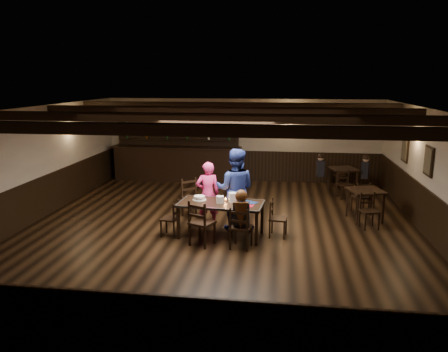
# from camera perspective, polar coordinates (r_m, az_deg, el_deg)

# --- Properties ---
(ground) EXTENTS (10.00, 10.00, 0.00)m
(ground) POSITION_cam_1_polar(r_m,az_deg,el_deg) (9.93, -0.47, -7.02)
(ground) COLOR black
(ground) RESTS_ON ground
(room_shell) EXTENTS (9.02, 10.02, 2.71)m
(room_shell) POSITION_cam_1_polar(r_m,az_deg,el_deg) (9.52, -0.40, 2.99)
(room_shell) COLOR beige
(room_shell) RESTS_ON ground
(dining_table) EXTENTS (1.87, 1.06, 0.75)m
(dining_table) POSITION_cam_1_polar(r_m,az_deg,el_deg) (9.34, -0.39, -3.88)
(dining_table) COLOR black
(dining_table) RESTS_ON ground
(chair_near_left) EXTENTS (0.57, 0.56, 0.95)m
(chair_near_left) POSITION_cam_1_polar(r_m,az_deg,el_deg) (8.85, -3.20, -5.75)
(chair_near_left) COLOR black
(chair_near_left) RESTS_ON ground
(chair_near_right) EXTENTS (0.47, 0.46, 0.87)m
(chair_near_right) POSITION_cam_1_polar(r_m,az_deg,el_deg) (8.69, 2.10, -6.43)
(chair_near_right) COLOR black
(chair_near_right) RESTS_ON ground
(chair_end_left) EXTENTS (0.38, 0.40, 0.77)m
(chair_end_left) POSITION_cam_1_polar(r_m,az_deg,el_deg) (9.48, -6.72, -5.20)
(chair_end_left) COLOR black
(chair_end_left) RESTS_ON ground
(chair_end_right) EXTENTS (0.41, 0.42, 0.81)m
(chair_end_right) POSITION_cam_1_polar(r_m,az_deg,el_deg) (9.45, 6.69, -5.11)
(chair_end_right) COLOR black
(chair_end_right) RESTS_ON ground
(chair_far_pushed) EXTENTS (0.61, 0.61, 0.95)m
(chair_far_pushed) POSITION_cam_1_polar(r_m,az_deg,el_deg) (10.76, -4.36, -2.41)
(chair_far_pushed) COLOR black
(chair_far_pushed) RESTS_ON ground
(woman_pink) EXTENTS (0.62, 0.50, 1.49)m
(woman_pink) POSITION_cam_1_polar(r_m,az_deg,el_deg) (10.06, -2.14, -2.32)
(woman_pink) COLOR #FA3995
(woman_pink) RESTS_ON ground
(man_blue) EXTENTS (0.93, 0.74, 1.84)m
(man_blue) POSITION_cam_1_polar(r_m,az_deg,el_deg) (9.75, 1.46, -1.75)
(man_blue) COLOR navy
(man_blue) RESTS_ON ground
(seated_person) EXTENTS (0.32, 0.48, 0.78)m
(seated_person) POSITION_cam_1_polar(r_m,az_deg,el_deg) (8.64, 2.26, -4.40)
(seated_person) COLOR black
(seated_person) RESTS_ON ground
(cake) EXTENTS (0.30, 0.30, 0.09)m
(cake) POSITION_cam_1_polar(r_m,az_deg,el_deg) (9.52, -3.22, -2.90)
(cake) COLOR white
(cake) RESTS_ON dining_table
(plate_stack_a) EXTENTS (0.17, 0.17, 0.16)m
(plate_stack_a) POSITION_cam_1_polar(r_m,az_deg,el_deg) (9.26, -0.51, -3.09)
(plate_stack_a) COLOR white
(plate_stack_a) RESTS_ON dining_table
(plate_stack_b) EXTENTS (0.18, 0.18, 0.21)m
(plate_stack_b) POSITION_cam_1_polar(r_m,az_deg,el_deg) (9.33, 1.16, -2.81)
(plate_stack_b) COLOR white
(plate_stack_b) RESTS_ON dining_table
(tea_light) EXTENTS (0.06, 0.06, 0.06)m
(tea_light) POSITION_cam_1_polar(r_m,az_deg,el_deg) (9.44, 0.21, -3.14)
(tea_light) COLOR #A5A8AD
(tea_light) RESTS_ON dining_table
(salt_shaker) EXTENTS (0.03, 0.03, 0.08)m
(salt_shaker) POSITION_cam_1_polar(r_m,az_deg,el_deg) (9.12, 1.92, -3.59)
(salt_shaker) COLOR silver
(salt_shaker) RESTS_ON dining_table
(pepper_shaker) EXTENTS (0.04, 0.04, 0.10)m
(pepper_shaker) POSITION_cam_1_polar(r_m,az_deg,el_deg) (9.16, 2.24, -3.47)
(pepper_shaker) COLOR #A5A8AD
(pepper_shaker) RESTS_ON dining_table
(drink_glass) EXTENTS (0.08, 0.08, 0.12)m
(drink_glass) POSITION_cam_1_polar(r_m,az_deg,el_deg) (9.33, 1.76, -3.09)
(drink_glass) COLOR silver
(drink_glass) RESTS_ON dining_table
(menu_red) EXTENTS (0.37, 0.29, 0.00)m
(menu_red) POSITION_cam_1_polar(r_m,az_deg,el_deg) (9.14, 2.84, -3.82)
(menu_red) COLOR maroon
(menu_red) RESTS_ON dining_table
(menu_blue) EXTENTS (0.41, 0.38, 0.00)m
(menu_blue) POSITION_cam_1_polar(r_m,az_deg,el_deg) (9.36, 3.29, -3.43)
(menu_blue) COLOR navy
(menu_blue) RESTS_ON dining_table
(bar_counter) EXTENTS (4.29, 0.70, 2.20)m
(bar_counter) POSITION_cam_1_polar(r_m,az_deg,el_deg) (14.64, -6.17, 2.26)
(bar_counter) COLOR black
(bar_counter) RESTS_ON ground
(back_table_a) EXTENTS (0.93, 0.93, 0.75)m
(back_table_a) POSITION_cam_1_polar(r_m,az_deg,el_deg) (10.96, 18.01, -2.24)
(back_table_a) COLOR black
(back_table_a) RESTS_ON ground
(back_table_b) EXTENTS (0.92, 0.92, 0.75)m
(back_table_b) POSITION_cam_1_polar(r_m,az_deg,el_deg) (13.38, 15.25, 0.55)
(back_table_b) COLOR black
(back_table_b) RESTS_ON ground
(bg_patron_left) EXTENTS (0.22, 0.34, 0.67)m
(bg_patron_left) POSITION_cam_1_polar(r_m,az_deg,el_deg) (13.41, 12.49, 1.41)
(bg_patron_left) COLOR black
(bg_patron_left) RESTS_ON ground
(bg_patron_right) EXTENTS (0.28, 0.37, 0.69)m
(bg_patron_right) POSITION_cam_1_polar(r_m,az_deg,el_deg) (13.49, 17.98, 1.18)
(bg_patron_right) COLOR black
(bg_patron_right) RESTS_ON ground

